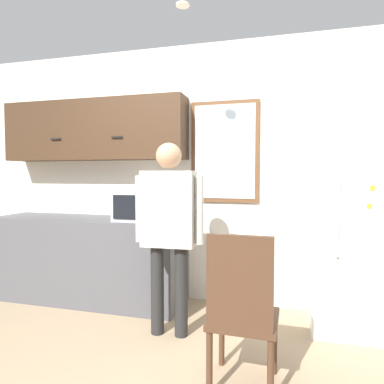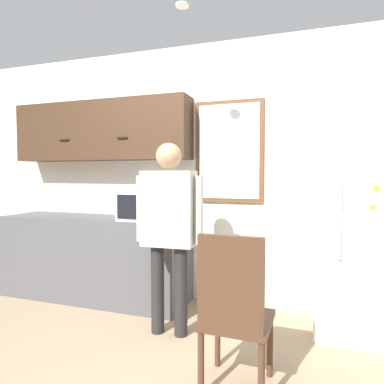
{
  "view_description": "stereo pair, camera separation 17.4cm",
  "coord_description": "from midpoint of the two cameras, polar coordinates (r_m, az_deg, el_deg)",
  "views": [
    {
      "loc": [
        0.88,
        -1.79,
        1.35
      ],
      "look_at": [
        0.13,
        0.95,
        1.2
      ],
      "focal_mm": 32.0,
      "sensor_mm": 36.0,
      "label": 1
    },
    {
      "loc": [
        1.04,
        -1.73,
        1.35
      ],
      "look_at": [
        0.13,
        0.95,
        1.2
      ],
      "focal_mm": 32.0,
      "sensor_mm": 36.0,
      "label": 2
    }
  ],
  "objects": [
    {
      "name": "window",
      "position": [
        3.54,
        4.06,
        6.71
      ],
      "size": [
        0.7,
        0.05,
        1.04
      ],
      "color": "brown"
    },
    {
      "name": "microwave",
      "position": [
        3.49,
        -9.75,
        -2.24
      ],
      "size": [
        0.49,
        0.4,
        0.3
      ],
      "color": "white",
      "rests_on": "counter"
    },
    {
      "name": "upper_cabinets",
      "position": [
        3.98,
        -17.31,
        9.74
      ],
      "size": [
        2.08,
        0.32,
        0.65
      ],
      "color": "#3D2819"
    },
    {
      "name": "chair",
      "position": [
        2.21,
        5.97,
        -18.66
      ],
      "size": [
        0.43,
        0.43,
        1.0
      ],
      "rotation": [
        0.0,
        0.0,
        3.11
      ],
      "color": "#472D1E",
      "rests_on": "ground_plane"
    },
    {
      "name": "refrigerator",
      "position": [
        3.24,
        24.72,
        -5.87
      ],
      "size": [
        0.79,
        0.65,
        1.73
      ],
      "color": "white",
      "rests_on": "ground_plane"
    },
    {
      "name": "ceiling_light",
      "position": [
        3.07,
        -3.4,
        28.7
      ],
      "size": [
        0.11,
        0.11,
        0.01
      ],
      "color": "white"
    },
    {
      "name": "person",
      "position": [
        2.85,
        -5.62,
        -4.57
      ],
      "size": [
        0.58,
        0.24,
        1.6
      ],
      "rotation": [
        0.0,
        0.0,
        0.05
      ],
      "color": "black",
      "rests_on": "ground_plane"
    },
    {
      "name": "back_wall",
      "position": [
        3.64,
        -0.02,
        3.04
      ],
      "size": [
        6.0,
        0.06,
        2.7
      ],
      "color": "silver",
      "rests_on": "ground_plane"
    },
    {
      "name": "counter",
      "position": [
        3.92,
        -18.24,
        -10.52
      ],
      "size": [
        2.08,
        0.61,
        0.88
      ],
      "color": "#4C4C51",
      "rests_on": "ground_plane"
    }
  ]
}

